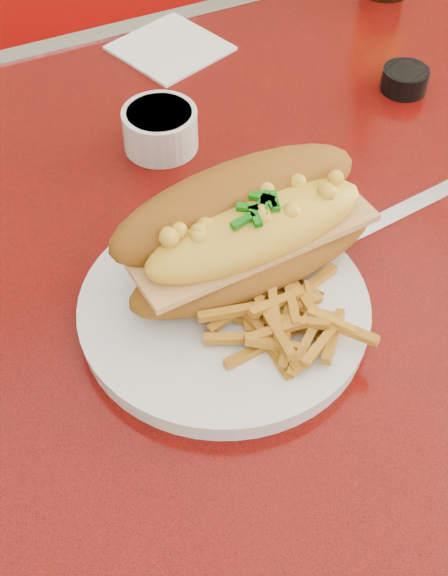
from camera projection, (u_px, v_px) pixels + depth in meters
name	position (u px, v px, depth m)	size (l,w,h in m)	color
ground	(261.00, 542.00, 1.38)	(8.00, 8.00, 0.00)	silver
diner_table	(279.00, 315.00, 0.93)	(1.23, 0.83, 0.77)	#B7120B
booth_bench_far	(85.00, 144.00, 1.65)	(1.20, 0.51, 0.90)	#980E0A
dinner_plate	(224.00, 310.00, 0.71)	(0.34, 0.34, 0.02)	silver
mac_hoagie	(248.00, 230.00, 0.70)	(0.25, 0.14, 0.11)	#945818
fries_pile	(289.00, 323.00, 0.67)	(0.10, 0.09, 0.03)	orange
fork	(249.00, 252.00, 0.74)	(0.08, 0.16, 0.00)	silver
gravy_ramekin	(160.00, 128.00, 0.86)	(0.11, 0.11, 0.05)	silver
sauce_cup_right	(405.00, 79.00, 0.94)	(0.05, 0.05, 0.03)	black
paper_napkin	(170.00, 48.00, 1.01)	(0.12, 0.12, 0.00)	white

